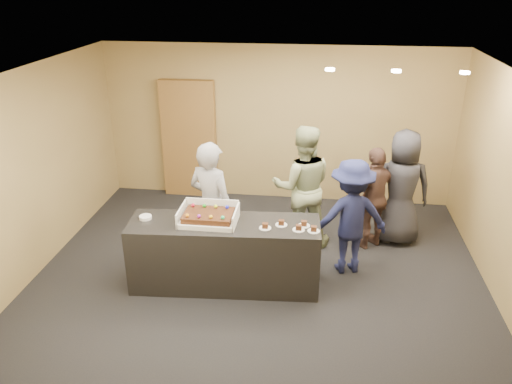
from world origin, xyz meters
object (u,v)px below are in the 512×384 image
Objects in this scene: plate_stack at (145,217)px; person_navy_man at (350,217)px; serving_counter at (225,254)px; person_server_grey at (212,206)px; person_brown_extra at (374,198)px; cake_box at (209,218)px; sheet_cake at (208,215)px; person_sage_man at (302,187)px; storage_cabinet at (189,139)px; person_dark_suit at (401,188)px.

plate_stack is 0.10× the size of person_navy_man.
serving_counter is 1.73m from person_navy_man.
plate_stack is at bearing 54.07° from person_server_grey.
person_server_grey is 2.37m from person_brown_extra.
cake_box is 2.50m from person_brown_extra.
person_server_grey is (-0.06, 0.45, -0.09)m from sheet_cake.
person_sage_man is at bearing -59.70° from person_navy_man.
serving_counter is 1.14× the size of storage_cabinet.
storage_cabinet reaches higher than person_sage_man.
cake_box is at bearing 120.86° from person_server_grey.
cake_box is at bearing 2.45° from plate_stack.
person_brown_extra is at bearing -136.55° from person_server_grey.
cake_box is at bearing 2.02° from person_navy_man.
storage_cabinet is 1.20× the size of person_dark_suit.
person_navy_man is at bearing 15.80° from serving_counter.
plate_stack is 0.89m from person_server_grey.
person_navy_man is (0.67, -0.66, -0.12)m from person_sage_man.
person_dark_suit is (2.36, 1.48, 0.42)m from serving_counter.
sheet_cake is 0.34× the size of person_server_grey.
person_sage_man reaches higher than person_server_grey.
person_sage_man is (1.12, 1.23, -0.08)m from sheet_cake.
sheet_cake is 2.96m from person_dark_suit.
person_brown_extra is (2.98, 1.29, -0.15)m from plate_stack.
storage_cabinet is 2.49m from person_server_grey.
plate_stack is 2.30m from person_sage_man.
person_brown_extra is at bearing 23.80° from person_dark_suit.
person_dark_suit reaches higher than person_navy_man.
person_server_grey is at bearing 26.55° from person_sage_man.
person_navy_man reaches higher than plate_stack.
plate_stack is at bearing 176.61° from serving_counter.
person_dark_suit is at bearing 29.59° from cake_box.
person_brown_extra reaches higher than cake_box.
person_brown_extra is (2.16, 1.25, -0.18)m from cake_box.
cake_box is 0.06m from sheet_cake.
person_dark_suit is (2.56, 1.48, -0.12)m from sheet_cake.
storage_cabinet is (-1.15, 2.77, 0.60)m from serving_counter.
storage_cabinet is 13.31× the size of plate_stack.
person_sage_man reaches higher than cake_box.
cake_box is (0.95, -2.74, -0.10)m from storage_cabinet.
person_navy_man is 0.92× the size of person_dark_suit.
person_server_grey is at bearing -15.97° from person_brown_extra.
plate_stack is (0.14, -2.78, -0.13)m from storage_cabinet.
storage_cabinet reaches higher than person_brown_extra.
plate_stack reaches higher than serving_counter.
sheet_cake is at bearing 2.79° from person_navy_man.
cake_box reaches higher than sheet_cake.
person_navy_man is (2.60, 0.58, -0.12)m from plate_stack.
person_navy_man reaches higher than cake_box.
person_dark_suit is (2.56, 1.45, -0.07)m from cake_box.
person_brown_extra reaches higher than plate_stack.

